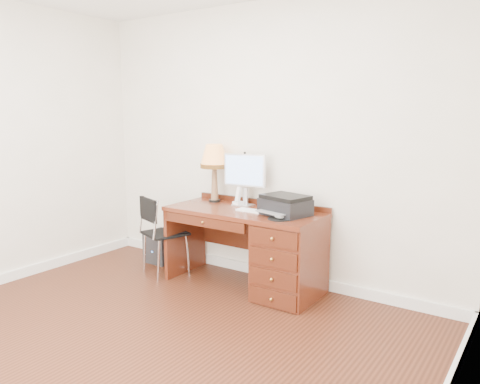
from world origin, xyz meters
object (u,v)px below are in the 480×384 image
Objects in this scene: chair at (161,228)px; printer at (285,205)px; phone at (238,200)px; leg_lamp at (214,160)px; monitor at (245,173)px; desk at (274,250)px; equipment_box at (161,246)px.

printer is at bearing 31.19° from chair.
phone reaches higher than printer.
chair is (-1.29, -0.25, -0.34)m from printer.
leg_lamp is 3.21× the size of phone.
monitor is at bearing 1.71° from leg_lamp.
desk is 0.64m from phone.
chair is (-0.70, -0.37, -0.31)m from phone.
phone reaches higher than chair.
printer is at bearing 4.27° from phone.
monitor is at bearing 52.37° from phone.
phone reaches higher than desk.
chair is at bearing -133.89° from leg_lamp.
leg_lamp is (-0.90, 0.15, 0.34)m from printer.
chair is (-1.18, -0.24, 0.08)m from desk.
monitor is (-0.43, 0.17, 0.66)m from desk.
equipment_box is (-1.07, -0.08, -0.90)m from monitor.
chair is 2.37× the size of equipment_box.
leg_lamp is at bearing 66.14° from chair.
phone reaches higher than equipment_box.
monitor is 1.03m from chair.
phone is at bearing 164.35° from desk.
desk is at bearing -11.52° from leg_lamp.
desk is 0.44m from printer.
equipment_box is at bearing -174.60° from leg_lamp.
desk is 3.20× the size of printer.
monitor is at bearing 158.20° from desk.
phone is (-0.48, 0.14, 0.39)m from desk.
phone is at bearing 48.11° from chair.
equipment_box is (-1.61, 0.08, -0.67)m from printer.
equipment_box is at bearing 178.04° from monitor.
equipment_box is at bearing 154.05° from chair.
monitor is 0.27m from phone.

